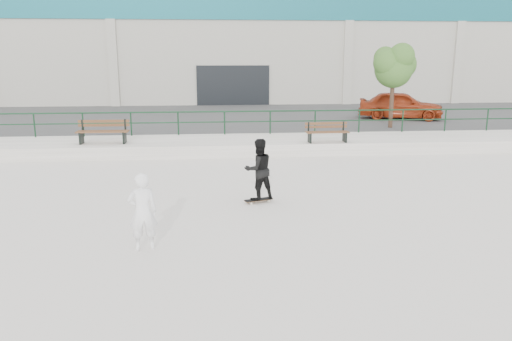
{
  "coord_description": "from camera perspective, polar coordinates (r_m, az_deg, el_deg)",
  "views": [
    {
      "loc": [
        -1.62,
        -10.83,
        3.89
      ],
      "look_at": [
        -0.44,
        2.0,
        0.9
      ],
      "focal_mm": 35.0,
      "sensor_mm": 36.0,
      "label": 1
    }
  ],
  "objects": [
    {
      "name": "bench_right",
      "position": [
        20.06,
        8.12,
        4.34
      ],
      "size": [
        1.73,
        0.55,
        0.79
      ],
      "rotation": [
        0.0,
        0.0,
        0.03
      ],
      "color": "#57311D",
      "rests_on": "ledge"
    },
    {
      "name": "seated_skater",
      "position": [
        10.33,
        -12.83,
        -4.63
      ],
      "size": [
        0.65,
        0.49,
        1.61
      ],
      "primitive_type": "imported",
      "rotation": [
        0.0,
        0.0,
        3.34
      ],
      "color": "white",
      "rests_on": "ground"
    },
    {
      "name": "skateboard",
      "position": [
        13.48,
        0.3,
        -3.37
      ],
      "size": [
        0.8,
        0.45,
        0.09
      ],
      "rotation": [
        0.0,
        0.0,
        0.35
      ],
      "color": "black",
      "rests_on": "ground"
    },
    {
      "name": "standing_skater",
      "position": [
        13.27,
        0.3,
        0.13
      ],
      "size": [
        0.96,
        0.86,
        1.65
      ],
      "primitive_type": "imported",
      "rotation": [
        0.0,
        0.0,
        3.48
      ],
      "color": "black",
      "rests_on": "skateboard"
    },
    {
      "name": "red_car",
      "position": [
        28.25,
        16.17,
        7.2
      ],
      "size": [
        4.76,
        3.08,
        1.51
      ],
      "primitive_type": "imported",
      "rotation": [
        0.0,
        0.0,
        1.25
      ],
      "color": "maroon",
      "rests_on": "parking_strip"
    },
    {
      "name": "railing",
      "position": [
        21.85,
        -0.99,
        6.11
      ],
      "size": [
        28.0,
        0.06,
        1.03
      ],
      "color": "#14371F",
      "rests_on": "ledge"
    },
    {
      "name": "parking_strip",
      "position": [
        29.1,
        -2.05,
        5.87
      ],
      "size": [
        60.0,
        14.0,
        0.5
      ],
      "primitive_type": "cube",
      "color": "#3D3D3D",
      "rests_on": "ground"
    },
    {
      "name": "ledge",
      "position": [
        20.72,
        -0.7,
        2.95
      ],
      "size": [
        30.0,
        3.0,
        0.5
      ],
      "primitive_type": "cube",
      "color": "#B8B3A8",
      "rests_on": "ground"
    },
    {
      "name": "ground",
      "position": [
        11.62,
        3.07,
        -6.5
      ],
      "size": [
        120.0,
        120.0,
        0.0
      ],
      "primitive_type": "plane",
      "color": "silver",
      "rests_on": "ground"
    },
    {
      "name": "tree",
      "position": [
        24.63,
        15.54,
        11.58
      ],
      "size": [
        2.21,
        1.97,
        3.94
      ],
      "color": "#4E3127",
      "rests_on": "parking_strip"
    },
    {
      "name": "bench_left",
      "position": [
        20.51,
        -17.08,
        4.26
      ],
      "size": [
        2.0,
        0.62,
        0.92
      ],
      "rotation": [
        0.0,
        0.0,
        -0.01
      ],
      "color": "#57311D",
      "rests_on": "ledge"
    },
    {
      "name": "commercial_building",
      "position": [
        42.86,
        -3.2,
        13.96
      ],
      "size": [
        44.2,
        16.33,
        8.0
      ],
      "color": "#B4AEA1",
      "rests_on": "ground"
    }
  ]
}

